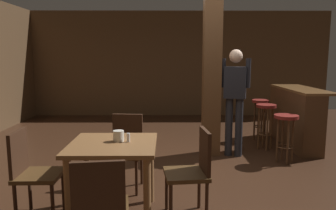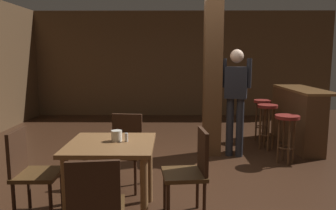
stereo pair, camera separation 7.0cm
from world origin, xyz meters
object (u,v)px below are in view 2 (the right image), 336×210
dining_table (111,157)px  bar_stool_mid (267,116)px  bar_stool_far (262,111)px  chair_north (125,147)px  salt_shaker (126,137)px  standing_person (236,95)px  chair_west (30,169)px  napkin_cup (117,136)px  chair_east (191,169)px  bar_counter (297,117)px  chair_south (96,207)px  bar_stool_near (287,127)px

dining_table → bar_stool_mid: bar_stool_mid is taller
bar_stool_far → chair_north: bearing=-135.5°
bar_stool_far → salt_shaker: bearing=-125.9°
bar_stool_far → standing_person: bearing=-125.5°
chair_west → napkin_cup: chair_west is taller
chair_west → salt_shaker: size_ratio=10.02×
chair_east → napkin_cup: size_ratio=8.23×
salt_shaker → chair_north: bearing=99.1°
chair_north → bar_stool_far: size_ratio=1.13×
chair_north → bar_counter: (2.84, 1.93, 0.02)m
chair_south → dining_table: bearing=92.2°
bar_stool_near → bar_stool_far: bearing=90.0°
bar_stool_mid → bar_stool_far: size_ratio=1.00×
salt_shaker → bar_stool_far: size_ratio=0.11×
napkin_cup → salt_shaker: napkin_cup is taller
chair_east → bar_counter: 3.41m
chair_west → salt_shaker: 1.01m
chair_north → chair_east: size_ratio=1.00×
chair_south → napkin_cup: (0.01, 0.90, 0.32)m
napkin_cup → bar_stool_near: (2.29, 1.64, -0.27)m
chair_north → napkin_cup: bearing=-88.6°
chair_east → bar_counter: (2.07, 2.71, 0.02)m
chair_east → bar_stool_mid: 2.84m
napkin_cup → bar_counter: bar_counter is taller
salt_shaker → bar_counter: bearing=44.6°
standing_person → bar_stool_mid: (0.63, 0.39, -0.42)m
dining_table → chair_west: 0.82m
bar_counter → bar_stool_far: size_ratio=2.16×
bar_stool_far → dining_table: bearing=-127.4°
salt_shaker → bar_stool_near: 2.76m
chair_west → chair_south: size_ratio=1.00×
chair_south → bar_stool_mid: size_ratio=1.13×
chair_east → salt_shaker: chair_east is taller
bar_counter → napkin_cup: bearing=-136.8°
chair_south → chair_north: same height
dining_table → bar_stool_near: dining_table is taller
chair_south → standing_person: bearing=61.2°
chair_east → bar_stool_far: chair_east is taller
chair_north → chair_west: bearing=-136.3°
chair_south → bar_stool_near: size_ratio=1.21×
dining_table → bar_stool_far: bearing=52.6°
napkin_cup → chair_west: bearing=-174.4°
dining_table → bar_stool_near: (2.34, 1.70, -0.07)m
chair_east → bar_stool_far: (1.54, 3.05, 0.07)m
chair_west → dining_table: bearing=1.4°
chair_south → bar_stool_far: chair_south is taller
napkin_cup → chair_north: bearing=91.4°
bar_stool_far → napkin_cup: bearing=-127.5°
dining_table → chair_south: bearing=-87.8°
chair_north → napkin_cup: 0.79m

